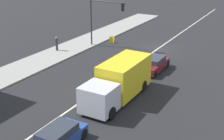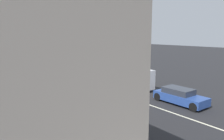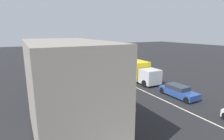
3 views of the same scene
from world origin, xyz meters
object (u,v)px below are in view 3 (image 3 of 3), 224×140
object	(u,v)px
coupe_blue	(178,91)
sedan_maroon	(114,68)
traffic_signal_main	(62,50)
delivery_truck	(137,70)
pedestrian	(46,73)
warning_aframe_sign	(62,67)

from	to	relation	value
coupe_blue	sedan_maroon	bearing A→B (deg)	-90.00
traffic_signal_main	coupe_blue	distance (m)	20.82
traffic_signal_main	sedan_maroon	distance (m)	9.87
traffic_signal_main	delivery_truck	size ratio (longest dim) A/B	0.75
pedestrian	sedan_maroon	xyz separation A→B (m)	(-11.90, 0.21, -0.33)
warning_aframe_sign	coupe_blue	bearing A→B (deg)	111.23
pedestrian	sedan_maroon	size ratio (longest dim) A/B	0.38
traffic_signal_main	warning_aframe_sign	distance (m)	4.08
warning_aframe_sign	coupe_blue	size ratio (longest dim) A/B	0.19
coupe_blue	pedestrian	bearing A→B (deg)	-51.25
delivery_truck	coupe_blue	size ratio (longest dim) A/B	1.74
warning_aframe_sign	coupe_blue	world-z (taller)	coupe_blue
sedan_maroon	warning_aframe_sign	bearing A→B (deg)	-37.84
traffic_signal_main	pedestrian	distance (m)	6.10
traffic_signal_main	pedestrian	size ratio (longest dim) A/B	3.52
warning_aframe_sign	coupe_blue	distance (m)	22.46
pedestrian	coupe_blue	world-z (taller)	pedestrian
pedestrian	warning_aframe_sign	size ratio (longest dim) A/B	1.90
coupe_blue	delivery_truck	bearing A→B (deg)	-90.00
pedestrian	warning_aframe_sign	distance (m)	7.20
pedestrian	delivery_truck	distance (m)	13.87
traffic_signal_main	pedestrian	bearing A→B (deg)	48.06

